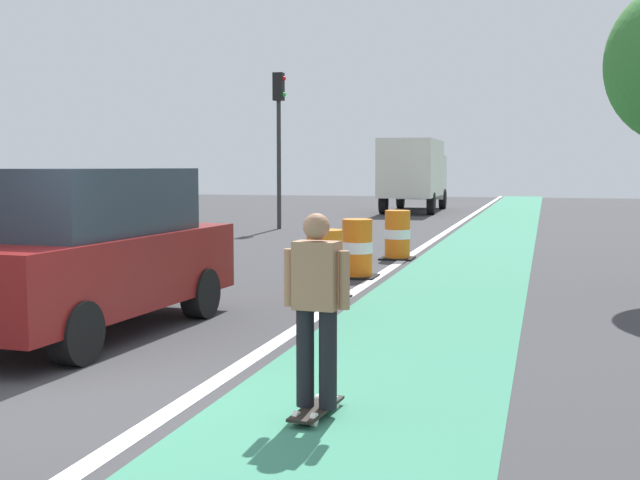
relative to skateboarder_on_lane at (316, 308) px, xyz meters
The scene contains 11 objects.
ground_plane 2.32m from the skateboarder_on_lane, behind, with size 100.00×100.00×0.00m, color #38383A.
bike_lane_strip 11.86m from the skateboarder_on_lane, 88.65° to the left, with size 2.50×80.00×0.01m, color #387F60.
lane_divider_stripe 11.91m from the skateboarder_on_lane, 95.90° to the left, with size 0.20×80.00×0.01m, color silver.
skateboarder_on_lane is the anchor object (origin of this frame).
parked_suv_nearest 4.42m from the skateboarder_on_lane, 145.20° to the left, with size 2.12×4.70×2.04m.
traffic_barrel_front 6.04m from the skateboarder_on_lane, 104.34° to the left, with size 0.73×0.73×1.09m.
traffic_barrel_mid 8.64m from the skateboarder_on_lane, 100.50° to the left, with size 0.73×0.73×1.09m.
traffic_barrel_back 11.79m from the skateboarder_on_lane, 96.74° to the left, with size 0.73×0.73×1.09m.
delivery_truck_down_block 31.37m from the skateboarder_on_lane, 97.39° to the left, with size 2.51×7.65×3.23m.
traffic_light_corner 20.85m from the skateboarder_on_lane, 108.94° to the left, with size 0.41×0.32×5.10m.
pedestrian_crossing 13.69m from the skateboarder_on_lane, 120.89° to the left, with size 0.34×0.20×1.61m.
Camera 1 is at (3.92, -6.30, 2.07)m, focal length 46.61 mm.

